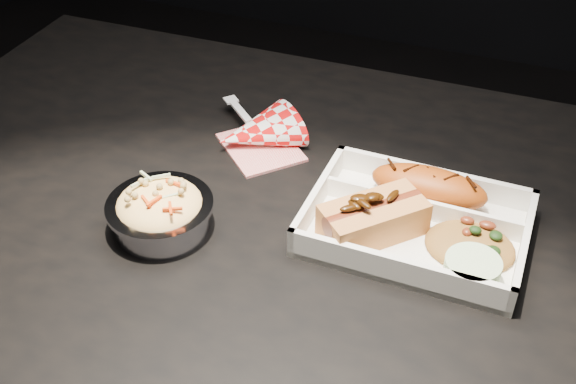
% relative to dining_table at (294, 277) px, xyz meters
% --- Properties ---
extents(dining_table, '(1.20, 0.80, 0.75)m').
position_rel_dining_table_xyz_m(dining_table, '(0.00, 0.00, 0.00)').
color(dining_table, black).
rests_on(dining_table, ground).
extents(food_tray, '(0.25, 0.19, 0.04)m').
position_rel_dining_table_xyz_m(food_tray, '(0.14, 0.03, 0.10)').
color(food_tray, white).
rests_on(food_tray, dining_table).
extents(fried_pastry, '(0.14, 0.06, 0.05)m').
position_rel_dining_table_xyz_m(fried_pastry, '(0.14, 0.09, 0.12)').
color(fried_pastry, '#A24410').
rests_on(fried_pastry, food_tray).
extents(hotdog, '(0.12, 0.13, 0.06)m').
position_rel_dining_table_xyz_m(hotdog, '(0.09, 0.01, 0.12)').
color(hotdog, '#CB8345').
rests_on(hotdog, food_tray).
extents(fried_rice_mound, '(0.10, 0.09, 0.03)m').
position_rel_dining_table_xyz_m(fried_rice_mound, '(0.20, 0.02, 0.11)').
color(fried_rice_mound, '#9E682D').
rests_on(fried_rice_mound, food_tray).
extents(cupcake_liner, '(0.06, 0.06, 0.03)m').
position_rel_dining_table_xyz_m(cupcake_liner, '(0.21, -0.03, 0.11)').
color(cupcake_liner, beige).
rests_on(cupcake_liner, food_tray).
extents(foil_coleslaw_cup, '(0.12, 0.12, 0.06)m').
position_rel_dining_table_xyz_m(foil_coleslaw_cup, '(-0.14, -0.07, 0.12)').
color(foil_coleslaw_cup, silver).
rests_on(foil_coleslaw_cup, dining_table).
extents(napkin_fork, '(0.16, 0.15, 0.10)m').
position_rel_dining_table_xyz_m(napkin_fork, '(-0.11, 0.14, 0.11)').
color(napkin_fork, red).
rests_on(napkin_fork, dining_table).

